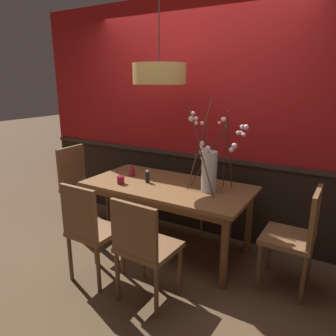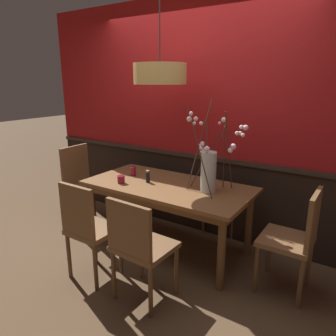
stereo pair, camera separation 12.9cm
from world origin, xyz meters
TOP-DOWN VIEW (x-y plane):
  - ground_plane at (0.00, 0.00)m, footprint 24.00×24.00m
  - back_wall at (0.00, 0.63)m, footprint 4.47×0.14m
  - dining_table at (0.00, 0.00)m, footprint 1.73×0.87m
  - chair_far_side_left at (-0.22, 0.86)m, footprint 0.45×0.39m
  - chair_near_side_right at (0.28, -0.84)m, footprint 0.46×0.43m
  - chair_head_west_end at (-1.30, -0.01)m, footprint 0.44×0.47m
  - chair_near_side_left at (-0.29, -0.86)m, footprint 0.41×0.38m
  - chair_head_east_end at (1.29, -0.03)m, footprint 0.42×0.43m
  - chair_far_side_right at (0.30, 0.82)m, footprint 0.45×0.45m
  - vase_with_blossoms at (0.44, 0.05)m, footprint 0.54×0.56m
  - candle_holder_nearer_center at (-0.43, -0.23)m, footprint 0.08×0.08m
  - candle_holder_nearer_edge at (-0.50, 0.05)m, footprint 0.07×0.07m
  - condiment_bottle at (-0.22, -0.06)m, footprint 0.04×0.04m
  - pendant_lamp at (-0.13, 0.05)m, footprint 0.52×0.52m

SIDE VIEW (x-z plane):
  - ground_plane at x=0.00m, z-range 0.00..0.00m
  - chair_near_side_right at x=0.28m, z-range 0.07..0.97m
  - chair_near_side_left at x=-0.29m, z-range 0.06..1.00m
  - chair_head_east_end at x=1.29m, z-range 0.06..0.99m
  - chair_far_side_right at x=0.30m, z-range 0.06..1.01m
  - chair_far_side_left at x=-0.22m, z-range 0.06..1.01m
  - chair_head_west_end at x=-1.30m, z-range 0.06..1.04m
  - dining_table at x=0.00m, z-range 0.28..1.02m
  - candle_holder_nearer_center at x=-0.43m, z-range 0.73..0.81m
  - candle_holder_nearer_edge at x=-0.50m, z-range 0.73..0.83m
  - condiment_bottle at x=-0.22m, z-range 0.73..0.86m
  - vase_with_blossoms at x=0.44m, z-range 0.53..1.41m
  - back_wall at x=0.00m, z-range -0.01..2.66m
  - pendant_lamp at x=-0.13m, z-range 1.37..2.30m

